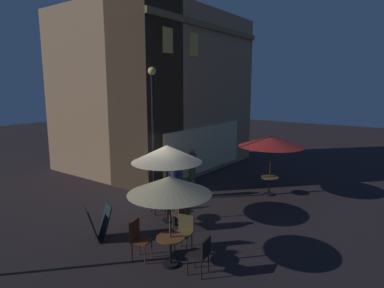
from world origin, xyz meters
The scene contains 19 objects.
ground_plane centered at (0.00, 0.00, 0.00)m, with size 60.00×60.00×0.00m, color #292122.
cafe_building centered at (3.70, 3.63, 3.86)m, with size 8.59×6.98×7.73m.
street_lamp_near_corner centered at (0.41, 0.83, 3.08)m, with size 0.28×0.28×4.82m.
menu_sandwich_board centered at (-2.69, 0.04, 0.49)m, with size 0.83×0.78×0.95m.
cafe_table_0 centered at (-0.63, -0.68, 0.51)m, with size 0.71×0.71×0.71m.
cafe_table_1 centered at (3.64, -2.22, 0.50)m, with size 0.68×0.68×0.71m.
cafe_table_2 centered at (-2.54, -2.39, 0.49)m, with size 0.67×0.67×0.71m.
patio_umbrella_0 centered at (-0.63, -0.68, 2.15)m, with size 2.15×2.15×2.42m.
patio_umbrella_1 centered at (3.64, -2.22, 2.10)m, with size 2.47×2.47×2.29m.
patio_umbrella_2 centered at (-2.54, -2.39, 1.95)m, with size 1.93×1.93×2.17m.
cafe_chair_0 centered at (-0.25, 0.10, 0.55)m, with size 0.57×0.57×0.90m.
cafe_chair_1 centered at (-0.86, -1.44, 0.57)m, with size 0.52×0.52×0.96m.
cafe_chair_2 centered at (-2.43, -3.20, 0.54)m, with size 0.49×0.49×0.87m.
cafe_chair_3 centered at (-1.74, -2.19, 0.55)m, with size 0.51×0.51×0.90m.
cafe_chair_4 centered at (-2.77, -1.56, 0.59)m, with size 0.53×0.53×0.99m.
patron_seated_0 centered at (-0.81, -1.29, 0.68)m, with size 0.40×0.51×1.20m.
patron_standing_1 centered at (1.90, 0.88, 0.84)m, with size 0.36×0.36×1.68m.
patron_standing_2 centered at (1.18, 0.50, 0.89)m, with size 0.33×0.33×1.77m.
patron_standing_3 centered at (2.46, 0.63, 0.85)m, with size 0.32×0.32×1.68m.
Camera 1 is at (-7.97, -6.98, 4.16)m, focal length 30.56 mm.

